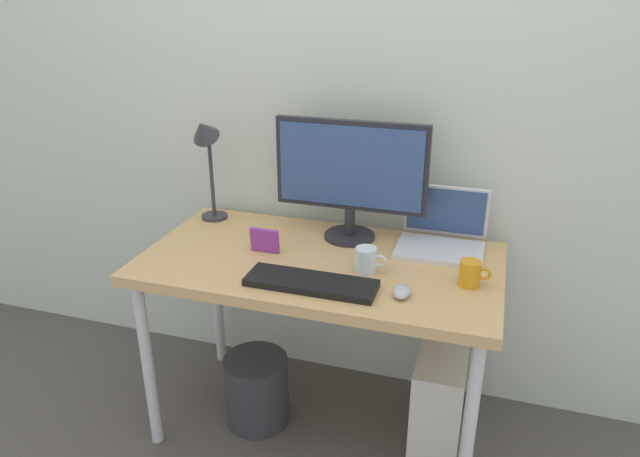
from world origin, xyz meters
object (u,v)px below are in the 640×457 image
object	(u,v)px
monitor	(351,173)
photo_frame	(265,240)
laptop	(442,233)
coffee_mug	(470,273)
glass_cup	(366,260)
wastebasket	(257,390)
keyboard	(311,283)
desk	(320,276)
desk_lamp	(205,146)
computer_tower	(439,400)
mouse	(402,291)

from	to	relation	value
monitor	photo_frame	bearing A→B (deg)	-140.37
laptop	coffee_mug	bearing A→B (deg)	-65.78
glass_cup	wastebasket	size ratio (longest dim) A/B	0.37
keyboard	photo_frame	distance (m)	0.32
laptop	desk	bearing A→B (deg)	-150.70
laptop	desk_lamp	bearing A→B (deg)	-179.12
coffee_mug	computer_tower	distance (m)	0.60
wastebasket	computer_tower	bearing A→B (deg)	6.45
monitor	keyboard	world-z (taller)	monitor
coffee_mug	glass_cup	distance (m)	0.35
monitor	computer_tower	size ratio (longest dim) A/B	1.40
laptop	glass_cup	distance (m)	0.37
monitor	laptop	xyz separation A→B (m)	(0.36, 0.02, -0.21)
desk	photo_frame	size ratio (longest dim) A/B	11.86
mouse	computer_tower	distance (m)	0.62
monitor	wastebasket	distance (m)	0.97
desk_lamp	wastebasket	xyz separation A→B (m)	(0.30, -0.27, -0.93)
coffee_mug	computer_tower	size ratio (longest dim) A/B	0.25
laptop	computer_tower	distance (m)	0.64
desk	glass_cup	xyz separation A→B (m)	(0.19, -0.05, 0.12)
coffee_mug	photo_frame	xyz separation A→B (m)	(-0.75, 0.04, 0.00)
mouse	coffee_mug	xyz separation A→B (m)	(0.20, 0.14, 0.03)
desk	mouse	world-z (taller)	mouse
mouse	glass_cup	world-z (taller)	glass_cup
monitor	laptop	world-z (taller)	monitor
laptop	wastebasket	size ratio (longest dim) A/B	1.07
glass_cup	wastebasket	bearing A→B (deg)	-179.87
monitor	wastebasket	size ratio (longest dim) A/B	1.96
mouse	wastebasket	distance (m)	0.87
desk	desk_lamp	bearing A→B (deg)	158.60
mouse	laptop	bearing A→B (deg)	79.36
desk	coffee_mug	distance (m)	0.55
monitor	laptop	size ratio (longest dim) A/B	1.84
desk_lamp	computer_tower	distance (m)	1.36
desk_lamp	wastebasket	distance (m)	1.02
desk_lamp	mouse	bearing A→B (deg)	-24.37
glass_cup	computer_tower	world-z (taller)	glass_cup
computer_tower	desk_lamp	bearing A→B (deg)	169.48
monitor	desk_lamp	distance (m)	0.61
glass_cup	computer_tower	bearing A→B (deg)	15.81
monitor	wastebasket	world-z (taller)	monitor
desk	monitor	xyz separation A→B (m)	(0.05, 0.22, 0.34)
computer_tower	laptop	bearing A→B (deg)	106.31
keyboard	wastebasket	bearing A→B (deg)	152.23
mouse	glass_cup	distance (m)	0.20
desk_lamp	photo_frame	xyz separation A→B (m)	(0.34, -0.22, -0.28)
desk	laptop	size ratio (longest dim) A/B	4.08
photo_frame	computer_tower	world-z (taller)	photo_frame
desk_lamp	photo_frame	bearing A→B (deg)	-33.39
desk_lamp	computer_tower	size ratio (longest dim) A/B	1.09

